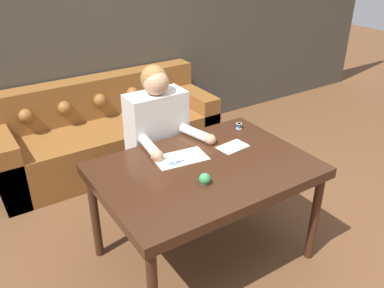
% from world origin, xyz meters
% --- Properties ---
extents(ground_plane, '(16.00, 16.00, 0.00)m').
position_xyz_m(ground_plane, '(0.00, 0.00, 0.00)').
color(ground_plane, brown).
extents(wall_back, '(8.00, 0.06, 2.60)m').
position_xyz_m(wall_back, '(0.00, 2.22, 1.30)').
color(wall_back, '#474238').
rests_on(wall_back, ground_plane).
extents(dining_table, '(1.39, 0.98, 0.76)m').
position_xyz_m(dining_table, '(-0.08, 0.15, 0.69)').
color(dining_table, '#381E11').
rests_on(dining_table, ground_plane).
extents(couch, '(2.17, 0.78, 0.84)m').
position_xyz_m(couch, '(-0.10, 1.82, 0.31)').
color(couch, brown).
rests_on(couch, ground_plane).
extents(person, '(0.51, 0.57, 1.28)m').
position_xyz_m(person, '(-0.09, 0.77, 0.65)').
color(person, '#33281E').
rests_on(person, ground_plane).
extents(pattern_paper_main, '(0.37, 0.24, 0.00)m').
position_xyz_m(pattern_paper_main, '(-0.16, 0.32, 0.76)').
color(pattern_paper_main, beige).
rests_on(pattern_paper_main, dining_table).
extents(pattern_paper_offcut, '(0.23, 0.16, 0.00)m').
position_xyz_m(pattern_paper_offcut, '(0.24, 0.26, 0.76)').
color(pattern_paper_offcut, beige).
rests_on(pattern_paper_offcut, dining_table).
extents(scissors, '(0.25, 0.07, 0.01)m').
position_xyz_m(scissors, '(-0.20, 0.28, 0.76)').
color(scissors, silver).
rests_on(scissors, dining_table).
extents(thread_spool, '(0.04, 0.04, 0.05)m').
position_xyz_m(thread_spool, '(0.47, 0.47, 0.78)').
color(thread_spool, '#3366B2').
rests_on(thread_spool, dining_table).
extents(pin_cushion, '(0.07, 0.07, 0.07)m').
position_xyz_m(pin_cushion, '(-0.20, -0.02, 0.79)').
color(pin_cushion, '#4C3828').
rests_on(pin_cushion, dining_table).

